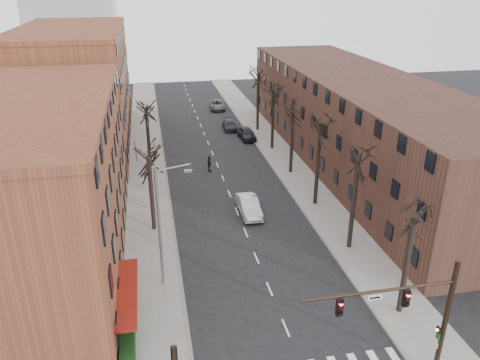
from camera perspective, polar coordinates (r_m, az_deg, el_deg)
sidewalk_left at (r=56.50m, az=-11.30°, el=2.43°), size 4.00×90.00×0.15m
sidewalk_right at (r=58.52m, az=4.54°, el=3.56°), size 4.00×90.00×0.15m
building_left_near at (r=36.77m, az=-24.08°, el=-0.94°), size 12.00×26.00×12.00m
building_left_far at (r=63.83m, az=-19.23°, el=10.50°), size 12.00×28.00×14.00m
building_right at (r=55.29m, az=14.19°, el=7.09°), size 12.00×50.00×10.00m
awning_left at (r=31.18m, az=-13.13°, el=-16.99°), size 1.20×7.00×0.15m
hedge at (r=30.01m, az=-13.47°, el=-17.28°), size 0.80×6.00×1.00m
tree_right_a at (r=33.12m, az=18.76°, el=-15.00°), size 5.20×5.20×10.00m
tree_right_b at (r=38.87m, az=13.11°, el=-8.05°), size 5.20×5.20×10.80m
tree_right_c at (r=45.31m, az=9.11°, el=-2.94°), size 5.20×5.20×11.60m
tree_right_d at (r=52.19m, az=6.16°, el=0.88°), size 5.20×5.20×10.00m
tree_right_e at (r=59.34m, az=3.91°, el=3.79°), size 5.20×5.20×10.80m
tree_right_f at (r=66.69m, az=2.14°, el=6.07°), size 5.20×5.20×11.60m
tree_left_a at (r=41.05m, az=-10.37°, el=-5.99°), size 5.20×5.20×9.50m
tree_left_b at (r=55.59m, az=-10.87°, el=2.02°), size 5.20×5.20×9.50m
signal_mast_arm at (r=26.22m, az=21.17°, el=-14.70°), size 8.14×0.30×7.20m
streetlight at (r=31.63m, az=-9.55°, el=-5.02°), size 2.45×0.22×9.03m
silver_sedan at (r=42.67m, az=1.10°, el=-3.20°), size 1.64×4.70×1.55m
parked_car_near at (r=62.78m, az=0.82°, el=5.71°), size 2.10×4.67×1.56m
parked_car_mid at (r=66.95m, az=-1.29°, el=6.71°), size 2.00×4.46×1.27m
parked_car_far at (r=77.81m, az=-2.78°, el=9.14°), size 2.78×5.30×1.42m
pedestrian_crossing at (r=51.97m, az=-3.76°, el=1.97°), size 0.46×1.08×1.84m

